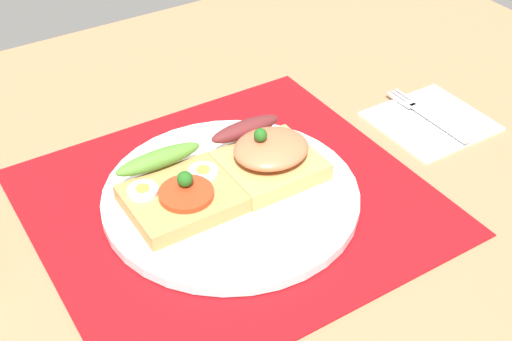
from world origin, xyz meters
The scene contains 7 objects.
ground_plane centered at (0.00, 0.00, -1.60)cm, with size 120.00×90.00×3.20cm, color #9C6E4A.
placemat centered at (0.00, 0.00, 0.15)cm, with size 38.27×35.75×0.30cm, color maroon.
plate centered at (0.00, 0.00, 0.85)cm, with size 26.03×26.03×1.10cm, color white.
sandwich_egg_tomato centered at (-5.06, 1.61, 2.70)cm, with size 10.58×10.45×3.88cm.
sandwich_salmon centered at (5.15, 1.15, 3.32)cm, with size 9.74×10.34×5.42cm.
napkin centered at (27.50, 0.47, 0.30)cm, with size 12.53×11.79×0.60cm, color white.
fork centered at (27.37, 0.88, 0.76)cm, with size 1.62×12.91×0.32cm.
Camera 1 is at (-25.99, -46.14, 45.53)cm, focal length 47.94 mm.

